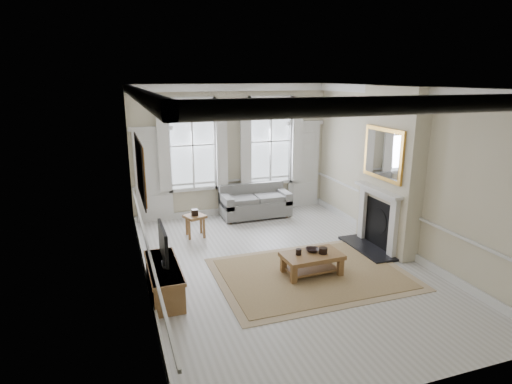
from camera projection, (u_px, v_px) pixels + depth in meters
name	position (u px, v px, depth m)	size (l,w,h in m)	color
floor	(284.00, 266.00, 8.31)	(7.20, 7.20, 0.00)	#B7B5AD
ceiling	(287.00, 86.00, 7.42)	(7.20, 7.20, 0.00)	white
back_wall	(232.00, 150.00, 11.15)	(5.20, 5.20, 0.00)	beige
left_wall	(140.00, 194.00, 7.05)	(7.20, 7.20, 0.00)	beige
right_wall	(404.00, 171.00, 8.69)	(7.20, 7.20, 0.00)	beige
window_left	(192.00, 145.00, 10.73)	(1.26, 0.20, 2.20)	#B2BCC6
window_right	(270.00, 141.00, 11.39)	(1.26, 0.20, 2.20)	#B2BCC6
door_left	(154.00, 177.00, 10.62)	(0.90, 0.08, 2.30)	silver
door_right	(304.00, 166.00, 11.91)	(0.90, 0.08, 2.30)	silver
painting	(140.00, 169.00, 7.25)	(0.05, 1.66, 1.06)	#AC781D
chimney_breast	(390.00, 170.00, 8.81)	(0.35, 1.70, 3.38)	beige
hearth	(367.00, 248.00, 9.12)	(0.55, 1.50, 0.05)	black
fireplace	(378.00, 216.00, 9.00)	(0.21, 1.45, 1.33)	silver
mirror	(383.00, 154.00, 8.65)	(0.06, 1.26, 1.06)	gold
sofa	(255.00, 203.00, 11.20)	(1.76, 0.86, 0.84)	slate
side_table	(195.00, 220.00, 9.76)	(0.54, 0.54, 0.51)	brown
rug	(311.00, 274.00, 7.97)	(3.50, 2.60, 0.02)	#8E6D49
coffee_table	(312.00, 258.00, 7.89)	(1.12, 0.68, 0.41)	brown
ceramic_pot_a	(299.00, 252.00, 7.82)	(0.11, 0.11, 0.11)	black
ceramic_pot_b	(323.00, 251.00, 7.87)	(0.16, 0.16, 0.11)	black
bowl	(312.00, 250.00, 7.97)	(0.25, 0.25, 0.06)	black
tv_stand	(164.00, 280.00, 7.17)	(0.48, 1.48, 0.53)	brown
tv	(163.00, 243.00, 7.01)	(0.08, 0.90, 0.68)	black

